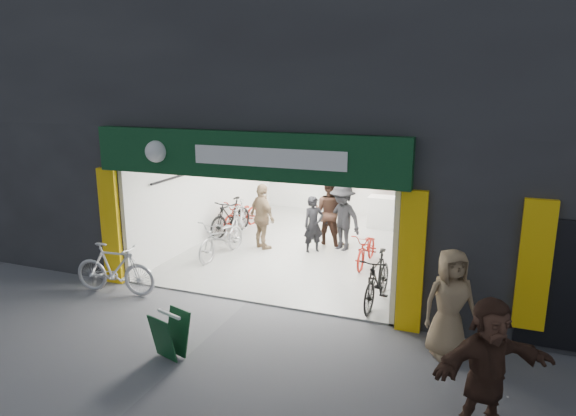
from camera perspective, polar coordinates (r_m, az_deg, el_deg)
The scene contains 17 objects.
ground at distance 10.72m, azimuth -4.60°, elevation -10.41°, with size 60.00×60.00×0.00m, color #56565B.
building at distance 14.20m, azimuth 7.45°, elevation 13.37°, with size 17.00×10.27×8.00m.
bike_left_front at distance 13.25m, azimuth -7.35°, elevation -3.31°, with size 0.69×1.97×1.04m, color #A3A4A8.
bike_left_midfront at distance 15.13m, azimuth -6.39°, elevation -0.99°, with size 0.52×1.84×1.10m, color black.
bike_left_midback at distance 15.70m, azimuth -5.17°, elevation -0.76°, with size 0.61×1.76×0.93m, color #9B1B0E.
bike_left_back at distance 15.09m, azimuth -5.40°, elevation -1.16°, with size 0.48×1.71×1.03m, color #B5B5BA.
bike_right_front at distance 10.53m, azimuth 9.89°, elevation -7.81°, with size 0.51×1.82×1.09m, color black.
bike_right_mid at distance 12.74m, azimuth 8.74°, elevation -4.49°, with size 0.57×1.62×0.85m, color maroon.
bike_right_back at distance 14.73m, azimuth 13.32°, elevation -1.63°, with size 0.53×1.89×1.14m, color #ABAAAF.
parked_bike at distance 11.51m, azimuth -18.69°, elevation -6.41°, with size 0.52×1.85×1.11m, color silver.
customer_a at distance 13.41m, azimuth 2.85°, elevation -1.91°, with size 0.56×0.37×1.53m, color black.
customer_b at distance 14.11m, azimuth 4.66°, elevation -0.42°, with size 0.91×0.71×1.87m, color #331F17.
customer_c at distance 13.62m, azimuth 6.04°, elevation -1.11°, with size 1.17×0.67×1.81m, color black.
customer_d at distance 13.64m, azimuth -2.87°, elevation -1.04°, with size 1.06×0.44×1.80m, color #81674B.
pedestrian_near at distance 8.82m, azimuth 17.54°, elevation -10.06°, with size 0.89×0.58×1.82m, color #8A7050.
pedestrian_far at distance 7.23m, azimuth 21.29°, elevation -15.98°, with size 1.68×0.53×1.81m, color #39231A.
sandwich_board at distance 8.76m, azimuth -12.97°, elevation -13.48°, with size 0.62×0.63×0.76m.
Camera 1 is at (4.28, -8.80, 4.37)m, focal length 32.00 mm.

